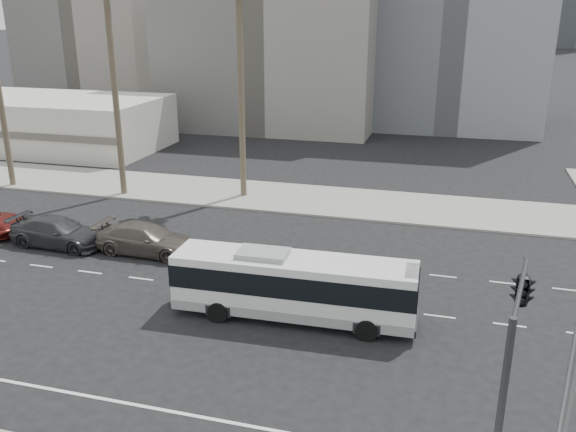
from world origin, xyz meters
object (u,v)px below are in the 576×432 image
(traffic_signal, at_px, (520,303))
(car_b, at_px, (58,232))
(city_bus, at_px, (293,285))
(streetlight_corner, at_px, (563,417))
(car_a, at_px, (146,239))

(traffic_signal, bearing_deg, car_b, 161.75)
(city_bus, bearing_deg, car_b, 161.34)
(streetlight_corner, distance_m, traffic_signal, 4.15)
(car_a, distance_m, streetlight_corner, 25.75)
(car_b, distance_m, streetlight_corner, 29.84)
(car_b, bearing_deg, traffic_signal, -115.27)
(car_b, height_order, streetlight_corner, streetlight_corner)
(car_a, height_order, car_b, car_a)
(car_a, xyz_separation_m, car_b, (-5.50, -0.36, -0.01))
(streetlight_corner, bearing_deg, traffic_signal, 108.51)
(city_bus, height_order, streetlight_corner, streetlight_corner)
(car_b, height_order, traffic_signal, traffic_signal)
(city_bus, distance_m, car_b, 16.25)
(traffic_signal, bearing_deg, streetlight_corner, -72.50)
(city_bus, xyz_separation_m, streetlight_corner, (8.96, -11.75, 3.50))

